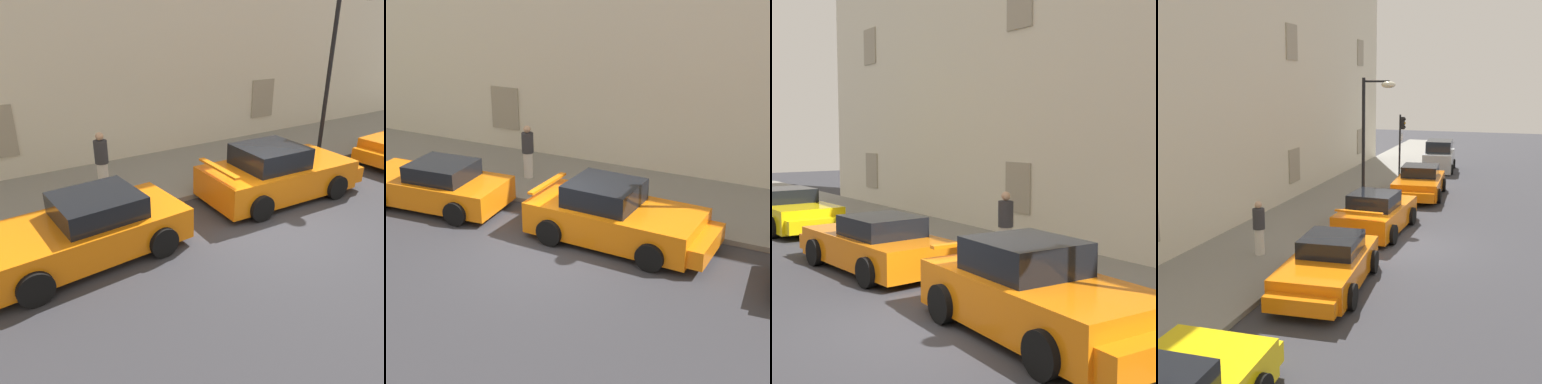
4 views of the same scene
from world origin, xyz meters
TOP-DOWN VIEW (x-y plane):
  - ground_plane at (0.00, 0.00)m, footprint 80.00×80.00m
  - sidewalk at (0.00, 4.20)m, footprint 60.00×3.87m
  - sportscar_yellow_flank at (-4.28, 1.06)m, footprint 4.63×2.31m
  - sportscar_white_middle at (1.45, 1.25)m, footprint 4.65×2.29m
  - pedestrian_admiring at (-2.72, 3.84)m, footprint 0.45×0.45m

SIDE VIEW (x-z plane):
  - ground_plane at x=0.00m, z-range 0.00..0.00m
  - sidewalk at x=0.00m, z-range 0.00..0.14m
  - sportscar_yellow_flank at x=-4.28m, z-range -0.08..1.23m
  - sportscar_white_middle at x=1.45m, z-range -0.11..1.38m
  - pedestrian_admiring at x=-2.72m, z-range 0.15..1.82m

